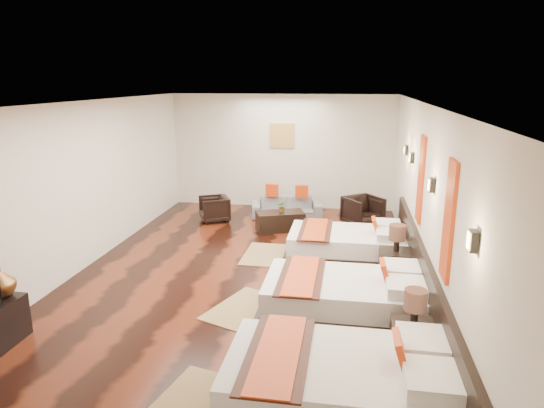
% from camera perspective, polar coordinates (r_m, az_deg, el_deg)
% --- Properties ---
extents(floor, '(5.50, 9.50, 0.01)m').
position_cam_1_polar(floor, '(7.84, -3.88, -9.09)').
color(floor, black).
rests_on(floor, ground).
extents(ceiling, '(5.50, 9.50, 0.01)m').
position_cam_1_polar(ceiling, '(7.19, -4.27, 11.79)').
color(ceiling, white).
rests_on(ceiling, floor).
extents(back_wall, '(5.50, 0.01, 2.80)m').
position_cam_1_polar(back_wall, '(11.98, 1.19, 6.20)').
color(back_wall, silver).
rests_on(back_wall, floor).
extents(left_wall, '(0.01, 9.50, 2.80)m').
position_cam_1_polar(left_wall, '(8.46, -22.52, 1.54)').
color(left_wall, silver).
rests_on(left_wall, floor).
extents(right_wall, '(0.01, 9.50, 2.80)m').
position_cam_1_polar(right_wall, '(7.28, 17.50, 0.02)').
color(right_wall, silver).
rests_on(right_wall, floor).
extents(headboard_panel, '(0.08, 6.60, 0.90)m').
position_cam_1_polar(headboard_panel, '(6.83, 17.45, -9.39)').
color(headboard_panel, black).
rests_on(headboard_panel, floor).
extents(bed_near, '(2.30, 1.44, 0.88)m').
position_cam_1_polar(bed_near, '(4.98, 8.40, -20.46)').
color(bed_near, black).
rests_on(bed_near, floor).
extents(bed_mid, '(2.21, 1.39, 0.85)m').
position_cam_1_polar(bed_mid, '(6.69, 8.75, -10.89)').
color(bed_mid, black).
rests_on(bed_mid, floor).
extents(bed_far, '(2.10, 1.32, 0.80)m').
position_cam_1_polar(bed_far, '(8.72, 8.95, -4.83)').
color(bed_far, black).
rests_on(bed_far, floor).
extents(nightstand_a, '(0.47, 0.47, 0.93)m').
position_cam_1_polar(nightstand_a, '(5.79, 16.27, -15.20)').
color(nightstand_a, black).
rests_on(nightstand_a, floor).
extents(nightstand_b, '(0.49, 0.49, 0.97)m').
position_cam_1_polar(nightstand_b, '(7.86, 14.39, -6.81)').
color(nightstand_b, black).
rests_on(nightstand_b, floor).
extents(jute_mat_near, '(1.00, 1.34, 0.01)m').
position_cam_1_polar(jute_mat_near, '(5.23, -9.58, -22.58)').
color(jute_mat_near, olive).
rests_on(jute_mat_near, floor).
extents(jute_mat_mid, '(1.14, 1.39, 0.01)m').
position_cam_1_polar(jute_mat_mid, '(6.98, -3.33, -12.19)').
color(jute_mat_mid, olive).
rests_on(jute_mat_mid, floor).
extents(jute_mat_far, '(0.76, 1.21, 0.01)m').
position_cam_1_polar(jute_mat_far, '(8.94, -0.84, -5.97)').
color(jute_mat_far, olive).
rests_on(jute_mat_far, floor).
extents(figurine, '(0.44, 0.44, 0.38)m').
position_cam_1_polar(figurine, '(6.84, -29.55, -8.00)').
color(figurine, brown).
rests_on(figurine, tv_console).
extents(sofa, '(1.72, 0.94, 0.47)m').
position_cam_1_polar(sofa, '(11.29, 1.75, -0.35)').
color(sofa, slate).
rests_on(sofa, floor).
extents(armchair_left, '(0.84, 0.83, 0.58)m').
position_cam_1_polar(armchair_left, '(11.01, -6.84, -0.57)').
color(armchair_left, black).
rests_on(armchair_left, floor).
extents(armchair_right, '(1.01, 1.01, 0.67)m').
position_cam_1_polar(armchair_right, '(10.74, 10.71, -0.86)').
color(armchair_right, black).
rests_on(armchair_right, floor).
extents(coffee_table, '(1.11, 0.82, 0.40)m').
position_cam_1_polar(coffee_table, '(10.30, 0.97, -2.03)').
color(coffee_table, black).
rests_on(coffee_table, floor).
extents(table_plant, '(0.22, 0.20, 0.24)m').
position_cam_1_polar(table_plant, '(10.21, 1.20, -0.32)').
color(table_plant, '#29531B').
rests_on(table_plant, coffee_table).
extents(orange_panel_a, '(0.04, 0.40, 1.30)m').
position_cam_1_polar(orange_panel_a, '(5.39, 20.20, -1.90)').
color(orange_panel_a, '#D86014').
rests_on(orange_panel_a, right_wall).
extents(orange_panel_b, '(0.04, 0.40, 1.30)m').
position_cam_1_polar(orange_panel_b, '(7.50, 17.22, 2.81)').
color(orange_panel_b, '#D86014').
rests_on(orange_panel_b, right_wall).
extents(sconce_near, '(0.07, 0.12, 0.18)m').
position_cam_1_polar(sconce_near, '(4.32, 22.65, -4.06)').
color(sconce_near, black).
rests_on(sconce_near, right_wall).
extents(sconce_mid, '(0.07, 0.12, 0.18)m').
position_cam_1_polar(sconce_mid, '(6.40, 18.35, 2.16)').
color(sconce_mid, black).
rests_on(sconce_mid, right_wall).
extents(sconce_far, '(0.07, 0.12, 0.18)m').
position_cam_1_polar(sconce_far, '(8.55, 16.18, 5.29)').
color(sconce_far, black).
rests_on(sconce_far, right_wall).
extents(sconce_lounge, '(0.07, 0.12, 0.18)m').
position_cam_1_polar(sconce_lounge, '(9.43, 15.57, 6.16)').
color(sconce_lounge, black).
rests_on(sconce_lounge, right_wall).
extents(gold_artwork, '(0.60, 0.04, 0.60)m').
position_cam_1_polar(gold_artwork, '(11.91, 1.18, 8.09)').
color(gold_artwork, '#AD873F').
rests_on(gold_artwork, back_wall).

